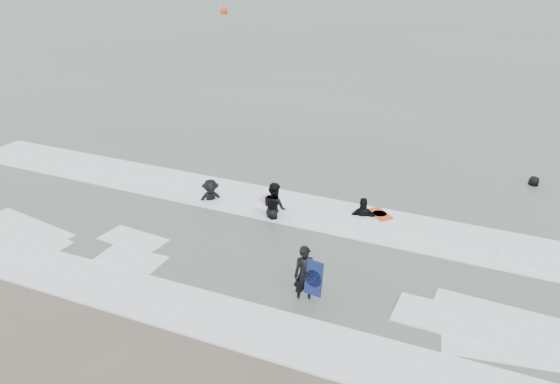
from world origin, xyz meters
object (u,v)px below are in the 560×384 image
at_px(surfer_right_near, 363,218).
at_px(surfer_breaker, 211,202).
at_px(surfer_right_far, 533,186).
at_px(buoy, 224,11).
at_px(surfer_wading, 274,218).
at_px(surfer_centre, 304,301).

bearing_deg(surfer_right_near, surfer_breaker, -6.39).
bearing_deg(surfer_right_far, surfer_right_near, -8.40).
distance_m(surfer_breaker, buoy, 63.14).
xyz_separation_m(surfer_breaker, buoy, (-31.16, 54.91, 0.42)).
height_order(surfer_wading, surfer_right_near, surfer_right_near).
relative_size(surfer_breaker, buoy, 1.06).
height_order(surfer_right_near, buoy, buoy).
bearing_deg(surfer_right_far, surfer_centre, 9.80).
bearing_deg(buoy, surfer_wading, -58.45).
relative_size(surfer_right_near, buoy, 1.15).
bearing_deg(buoy, surfer_breaker, -60.43).
bearing_deg(surfer_right_near, surfer_wading, 7.28).
distance_m(surfer_centre, surfer_wading, 4.96).
relative_size(surfer_wading, surfer_right_near, 0.99).
xyz_separation_m(surfer_centre, surfer_breaker, (-5.49, 4.29, 0.00)).
height_order(surfer_breaker, surfer_right_far, surfer_breaker).
xyz_separation_m(surfer_wading, surfer_right_near, (2.81, 1.31, 0.00)).
bearing_deg(surfer_wading, surfer_breaker, 27.39).
distance_m(surfer_wading, surfer_right_far, 10.56).
bearing_deg(surfer_right_far, surfer_wading, -14.33).
xyz_separation_m(surfer_breaker, surfer_right_near, (5.49, 1.11, 0.00)).
height_order(surfer_breaker, buoy, buoy).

